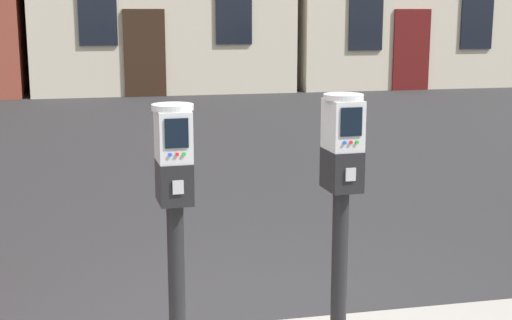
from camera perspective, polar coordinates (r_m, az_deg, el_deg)
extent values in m
cylinder|color=black|center=(4.00, -6.21, -9.83)|extent=(0.09, 0.09, 0.94)
cube|color=black|center=(3.83, -6.40, -1.70)|extent=(0.18, 0.25, 0.22)
cube|color=#A5A8AD|center=(3.71, -6.10, -2.13)|extent=(0.06, 0.01, 0.07)
cube|color=#B7BABF|center=(3.78, -6.49, 1.89)|extent=(0.18, 0.24, 0.27)
cube|color=black|center=(3.66, -6.21, 2.09)|extent=(0.12, 0.01, 0.15)
cylinder|color=blue|center=(3.67, -6.71, 0.41)|extent=(0.02, 0.01, 0.02)
cylinder|color=red|center=(3.68, -6.17, 0.44)|extent=(0.02, 0.01, 0.02)
cylinder|color=green|center=(3.68, -5.64, 0.47)|extent=(0.02, 0.01, 0.02)
cylinder|color=#B7BABF|center=(3.76, -6.54, 4.13)|extent=(0.23, 0.23, 0.03)
cylinder|color=black|center=(4.18, 6.52, -8.72)|extent=(0.09, 0.09, 0.96)
cube|color=black|center=(4.02, 6.71, -0.75)|extent=(0.18, 0.25, 0.22)
cube|color=#A5A8AD|center=(3.90, 7.40, -1.13)|extent=(0.06, 0.01, 0.07)
cube|color=#B7BABF|center=(3.97, 6.80, 2.75)|extent=(0.18, 0.24, 0.27)
cube|color=black|center=(3.86, 7.46, 2.97)|extent=(0.12, 0.01, 0.15)
cylinder|color=blue|center=(3.86, 6.95, 1.34)|extent=(0.02, 0.01, 0.02)
cylinder|color=red|center=(3.87, 7.43, 1.37)|extent=(0.02, 0.01, 0.02)
cylinder|color=green|center=(3.89, 7.91, 1.39)|extent=(0.02, 0.01, 0.02)
cylinder|color=#B7BABF|center=(3.95, 6.85, 4.92)|extent=(0.23, 0.23, 0.03)
cube|color=black|center=(17.93, -12.28, 11.28)|extent=(0.90, 0.06, 1.60)
cube|color=black|center=(18.25, -1.75, 11.54)|extent=(0.90, 0.06, 1.60)
cube|color=black|center=(18.00, -8.69, 8.24)|extent=(1.00, 0.07, 2.10)
cube|color=black|center=(19.18, 8.59, 10.85)|extent=(0.90, 0.06, 1.60)
cube|color=black|center=(20.49, 16.88, 10.53)|extent=(0.90, 0.06, 1.60)
cube|color=#591414|center=(19.70, 12.04, 8.40)|extent=(1.00, 0.07, 2.10)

